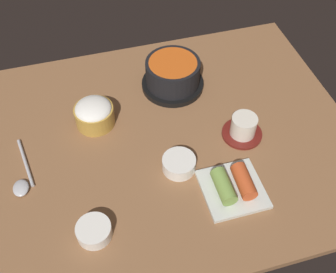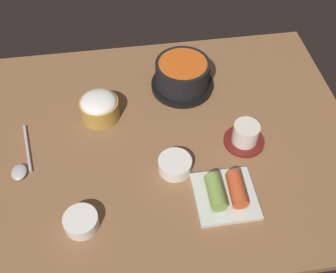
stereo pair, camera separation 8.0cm
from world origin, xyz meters
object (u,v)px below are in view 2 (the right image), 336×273
(stone_pot, at_px, (182,75))
(banchan_cup_center, at_px, (175,165))
(side_bowl_near, at_px, (81,221))
(kimchi_plate, at_px, (226,193))
(spoon, at_px, (22,164))
(rice_bowl, at_px, (99,107))
(tea_cup_with_saucer, at_px, (245,135))

(stone_pot, xyz_separation_m, banchan_cup_center, (-0.06, -0.28, -0.02))
(stone_pot, xyz_separation_m, side_bowl_near, (-0.28, -0.39, -0.03))
(stone_pot, height_order, kimchi_plate, stone_pot)
(spoon, bearing_deg, rice_bowl, 34.99)
(spoon, bearing_deg, stone_pot, 26.75)
(tea_cup_with_saucer, bearing_deg, kimchi_plate, -119.48)
(tea_cup_with_saucer, xyz_separation_m, kimchi_plate, (-0.08, -0.15, -0.01))
(tea_cup_with_saucer, height_order, banchan_cup_center, tea_cup_with_saucer)
(rice_bowl, bearing_deg, side_bowl_near, -99.59)
(tea_cup_with_saucer, bearing_deg, banchan_cup_center, -163.10)
(rice_bowl, height_order, tea_cup_with_saucer, rice_bowl)
(rice_bowl, distance_m, side_bowl_near, 0.32)
(rice_bowl, height_order, spoon, rice_bowl)
(stone_pot, distance_m, side_bowl_near, 0.49)
(side_bowl_near, bearing_deg, spoon, 128.16)
(kimchi_plate, relative_size, side_bowl_near, 1.84)
(kimchi_plate, bearing_deg, tea_cup_with_saucer, 60.52)
(banchan_cup_center, xyz_separation_m, side_bowl_near, (-0.22, -0.12, -0.00))
(stone_pot, bearing_deg, banchan_cup_center, -103.14)
(stone_pot, distance_m, rice_bowl, 0.24)
(stone_pot, bearing_deg, side_bowl_near, -125.94)
(rice_bowl, bearing_deg, banchan_cup_center, -49.78)
(stone_pot, height_order, tea_cup_with_saucer, stone_pot)
(tea_cup_with_saucer, relative_size, spoon, 0.60)
(tea_cup_with_saucer, relative_size, side_bowl_near, 1.37)
(stone_pot, relative_size, kimchi_plate, 1.26)
(stone_pot, relative_size, rice_bowl, 1.72)
(rice_bowl, xyz_separation_m, side_bowl_near, (-0.05, -0.31, -0.02))
(banchan_cup_center, relative_size, kimchi_plate, 0.58)
(banchan_cup_center, relative_size, spoon, 0.47)
(tea_cup_with_saucer, bearing_deg, side_bowl_near, -156.93)
(rice_bowl, height_order, side_bowl_near, rice_bowl)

